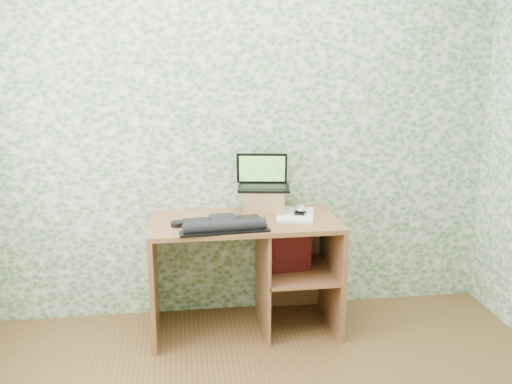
{
  "coord_description": "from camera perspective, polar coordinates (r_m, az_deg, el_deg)",
  "views": [
    {
      "loc": [
        -0.4,
        -2.01,
        1.81
      ],
      "look_at": [
        0.07,
        1.39,
        0.94
      ],
      "focal_mm": 40.0,
      "sensor_mm": 36.0,
      "label": 1
    }
  ],
  "objects": [
    {
      "name": "red_box",
      "position": [
        3.74,
        3.41,
        -5.5
      ],
      "size": [
        0.28,
        0.11,
        0.32
      ],
      "primitive_type": "cube",
      "rotation": [
        0.0,
        0.0,
        0.09
      ],
      "color": "maroon",
      "rests_on": "desk"
    },
    {
      "name": "keyboard",
      "position": [
        3.45,
        -3.25,
        -3.27
      ],
      "size": [
        0.54,
        0.3,
        0.08
      ],
      "rotation": [
        0.0,
        0.0,
        0.07
      ],
      "color": "black",
      "rests_on": "desk"
    },
    {
      "name": "headphones",
      "position": [
        3.54,
        -6.64,
        -3.11
      ],
      "size": [
        0.23,
        0.21,
        0.03
      ],
      "rotation": [
        0.0,
        0.0,
        0.25
      ],
      "color": "black",
      "rests_on": "desk"
    },
    {
      "name": "notepad",
      "position": [
        3.71,
        3.97,
        -2.28
      ],
      "size": [
        0.31,
        0.38,
        0.02
      ],
      "primitive_type": "cube",
      "rotation": [
        0.0,
        0.0,
        -0.25
      ],
      "color": "silver",
      "rests_on": "desk"
    },
    {
      "name": "pen",
      "position": [
        3.8,
        4.59,
        -1.74
      ],
      "size": [
        0.03,
        0.14,
        0.01
      ],
      "primitive_type": "cylinder",
      "rotation": [
        1.57,
        0.0,
        0.18
      ],
      "color": "black",
      "rests_on": "notepad"
    },
    {
      "name": "desk",
      "position": [
        3.75,
        -0.01,
        -6.53
      ],
      "size": [
        1.2,
        0.6,
        0.75
      ],
      "color": "brown",
      "rests_on": "floor"
    },
    {
      "name": "wall_back",
      "position": [
        3.81,
        -1.77,
        6.52
      ],
      "size": [
        3.5,
        0.0,
        3.5
      ],
      "primitive_type": "plane",
      "rotation": [
        1.57,
        0.0,
        0.0
      ],
      "color": "silver",
      "rests_on": "ground"
    },
    {
      "name": "mouse",
      "position": [
        3.72,
        4.44,
        -1.8
      ],
      "size": [
        0.11,
        0.14,
        0.04
      ],
      "primitive_type": "ellipsoid",
      "rotation": [
        0.0,
        0.0,
        -0.33
      ],
      "color": "silver",
      "rests_on": "notepad"
    },
    {
      "name": "riser",
      "position": [
        3.76,
        0.79,
        -0.89
      ],
      "size": [
        0.3,
        0.26,
        0.16
      ],
      "primitive_type": "cube",
      "rotation": [
        0.0,
        0.0,
        -0.16
      ],
      "color": "brown",
      "rests_on": "desk"
    },
    {
      "name": "laptop",
      "position": [
        3.77,
        0.72,
        1.21
      ],
      "size": [
        0.37,
        0.29,
        0.23
      ],
      "rotation": [
        0.0,
        0.0,
        -0.16
      ],
      "color": "black",
      "rests_on": "riser"
    }
  ]
}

